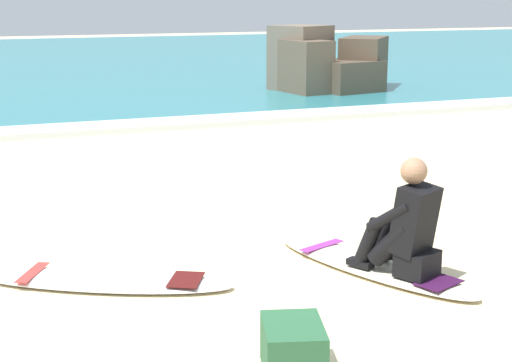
# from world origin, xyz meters

# --- Properties ---
(ground_plane) EXTENTS (80.00, 80.00, 0.00)m
(ground_plane) POSITION_xyz_m (0.00, 0.00, 0.00)
(ground_plane) COLOR beige
(sea) EXTENTS (80.00, 28.00, 0.10)m
(sea) POSITION_xyz_m (0.00, 21.55, 0.05)
(sea) COLOR teal
(sea) RESTS_ON ground
(breaking_foam) EXTENTS (80.00, 0.90, 0.11)m
(breaking_foam) POSITION_xyz_m (0.00, 7.85, 0.06)
(breaking_foam) COLOR white
(breaking_foam) RESTS_ON ground
(surfboard_main) EXTENTS (1.22, 2.12, 0.08)m
(surfboard_main) POSITION_xyz_m (1.15, 0.18, 0.04)
(surfboard_main) COLOR #EFE5C6
(surfboard_main) RESTS_ON ground
(surfer_seated) EXTENTS (0.61, 0.77, 0.95)m
(surfer_seated) POSITION_xyz_m (1.26, -0.13, 0.44)
(surfer_seated) COLOR black
(surfer_seated) RESTS_ON surfboard_main
(surfboard_spare_near) EXTENTS (2.09, 1.48, 0.08)m
(surfboard_spare_near) POSITION_xyz_m (-1.01, 0.67, 0.04)
(surfboard_spare_near) COLOR white
(surfboard_spare_near) RESTS_ON ground
(rock_outcrop_distant) EXTENTS (3.13, 2.19, 1.56)m
(rock_outcrop_distant) POSITION_xyz_m (6.18, 10.94, 0.63)
(rock_outcrop_distant) COLOR brown
(rock_outcrop_distant) RESTS_ON ground
(beach_bag) EXTENTS (0.48, 0.56, 0.32)m
(beach_bag) POSITION_xyz_m (-0.23, -1.26, 0.16)
(beach_bag) COLOR #285B38
(beach_bag) RESTS_ON ground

